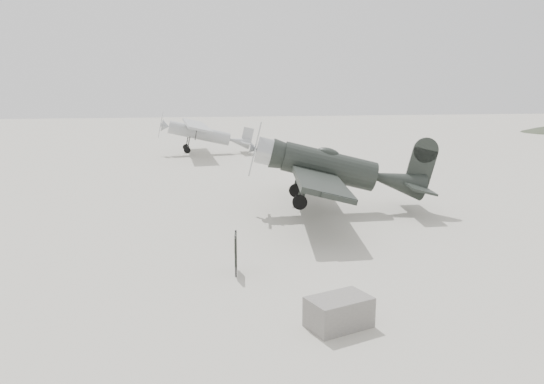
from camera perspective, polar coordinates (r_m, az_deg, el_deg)
The scene contains 5 objects.
ground at distance 18.62m, azimuth 3.83°, elevation -6.13°, with size 160.00×160.00×0.00m, color #9E998C.
lowwing_monoplane at distance 23.75m, azimuth 7.04°, elevation 2.47°, with size 8.25×11.49×3.69m.
highwing_monoplane at distance 44.34m, azimuth -7.42°, elevation 6.52°, with size 7.62×10.70×3.05m.
equipment_block at distance 12.87m, azimuth 7.21°, elevation -12.70°, with size 1.46×0.91×0.73m, color slate.
sign_board at distance 16.06m, azimuth -3.92°, elevation -6.16°, with size 0.17×0.88×1.27m.
Camera 1 is at (-4.31, -17.23, 5.60)m, focal length 35.00 mm.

